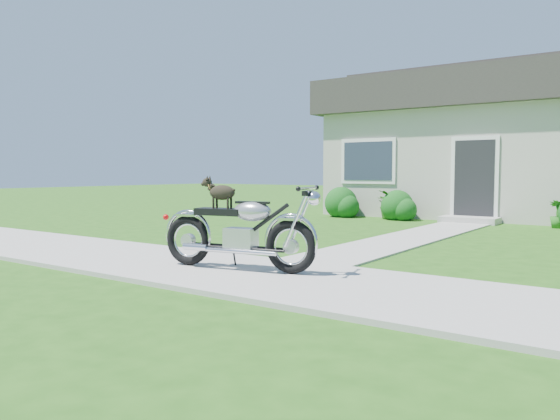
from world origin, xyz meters
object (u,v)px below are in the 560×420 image
Objects in this scene: potted_plant_left at (390,205)px; potted_plant_right at (558,214)px; motorcycle_with_dog at (240,230)px; house at (559,141)px.

potted_plant_right is at bearing 0.00° from potted_plant_left.
potted_plant_right is 0.30× the size of motorcycle_with_dog.
house is 15.93× the size of potted_plant_left.
potted_plant_right is 8.84m from motorcycle_with_dog.
potted_plant_left reaches higher than potted_plant_right.
house is at bearing 70.24° from motorcycle_with_dog.
motorcycle_with_dog is (-2.44, -8.50, 0.23)m from potted_plant_right.
motorcycle_with_dog is (-1.92, -11.94, -1.60)m from house.
house is at bearing 98.59° from potted_plant_right.
potted_plant_right is (4.14, 0.00, -0.07)m from potted_plant_left.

